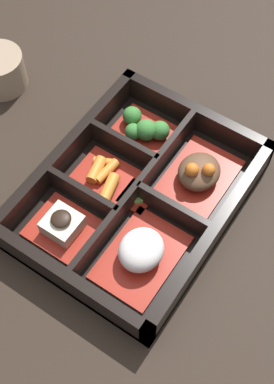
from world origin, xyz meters
name	(u,v)px	position (x,y,z in m)	size (l,w,h in m)	color
ground_plane	(137,202)	(0.00, 0.00, 0.00)	(3.00, 3.00, 0.00)	black
bento_base	(137,200)	(0.00, 0.00, 0.01)	(0.31, 0.24, 0.01)	black
bento_rim	(136,192)	(0.00, 0.00, 0.02)	(0.31, 0.24, 0.05)	black
bowl_stew	(199,174)	(-0.07, 0.05, 0.03)	(0.12, 0.08, 0.05)	maroon
bowl_rice	(141,252)	(0.07, 0.05, 0.03)	(0.12, 0.08, 0.04)	maroon
bowl_greens	(144,128)	(-0.09, -0.05, 0.02)	(0.07, 0.08, 0.03)	maroon
bowl_carrots	(105,177)	(0.00, -0.05, 0.02)	(0.07, 0.08, 0.02)	maroon
bowl_tofu	(63,226)	(0.09, -0.05, 0.02)	(0.07, 0.08, 0.03)	maroon
bowl_pickles	(139,195)	(0.00, 0.00, 0.02)	(0.04, 0.04, 0.01)	maroon
tea_cup	(0,70)	(-0.06, -0.29, 0.03)	(0.08, 0.08, 0.05)	gray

